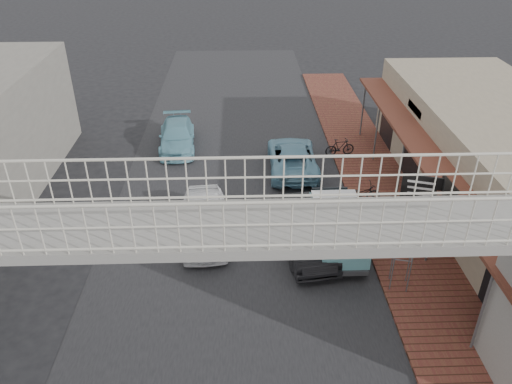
{
  "coord_description": "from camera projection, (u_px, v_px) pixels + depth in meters",
  "views": [
    {
      "loc": [
        0.35,
        -12.89,
        11.27
      ],
      "look_at": [
        0.9,
        3.13,
        1.8
      ],
      "focal_mm": 35.0,
      "sensor_mm": 36.0,
      "label": 1
    }
  ],
  "objects": [
    {
      "name": "road_strip",
      "position": [
        233.0,
        285.0,
        16.81
      ],
      "size": [
        10.0,
        60.0,
        0.01
      ],
      "primitive_type": "cube",
      "color": "black",
      "rests_on": "ground"
    },
    {
      "name": "angkot_curb",
      "position": [
        292.0,
        157.0,
        23.68
      ],
      "size": [
        2.22,
        4.77,
        1.32
      ],
      "primitive_type": "imported",
      "rotation": [
        0.0,
        0.0,
        3.14
      ],
      "color": "#6EA6BF",
      "rests_on": "ground"
    },
    {
      "name": "shophouse_row",
      "position": [
        511.0,
        172.0,
        19.56
      ],
      "size": [
        7.2,
        18.0,
        4.0
      ],
      "color": "gray",
      "rests_on": "ground"
    },
    {
      "name": "white_hatchback",
      "position": [
        204.0,
        220.0,
        18.9
      ],
      "size": [
        2.05,
        4.48,
        1.49
      ],
      "primitive_type": "imported",
      "rotation": [
        0.0,
        0.0,
        0.07
      ],
      "color": "white",
      "rests_on": "ground"
    },
    {
      "name": "footbridge",
      "position": [
        228.0,
        296.0,
        11.76
      ],
      "size": [
        16.4,
        2.4,
        6.34
      ],
      "color": "gray",
      "rests_on": "ground"
    },
    {
      "name": "motorcycle_far",
      "position": [
        340.0,
        147.0,
        24.85
      ],
      "size": [
        1.56,
        0.69,
        0.91
      ],
      "primitive_type": "imported",
      "rotation": [
        0.0,
        0.0,
        1.75
      ],
      "color": "black",
      "rests_on": "sidewalk"
    },
    {
      "name": "dark_sedan",
      "position": [
        304.0,
        231.0,
        18.28
      ],
      "size": [
        2.18,
        4.69,
        1.49
      ],
      "primitive_type": "imported",
      "rotation": [
        0.0,
        0.0,
        0.14
      ],
      "color": "black",
      "rests_on": "ground"
    },
    {
      "name": "angkot_van",
      "position": [
        338.0,
        225.0,
        17.89
      ],
      "size": [
        1.75,
        3.75,
        1.83
      ],
      "rotation": [
        0.0,
        0.0,
        0.01
      ],
      "color": "black",
      "rests_on": "ground"
    },
    {
      "name": "angkot_far",
      "position": [
        177.0,
        136.0,
        25.83
      ],
      "size": [
        2.11,
        4.47,
        1.26
      ],
      "primitive_type": "imported",
      "rotation": [
        0.0,
        0.0,
        0.08
      ],
      "color": "#6EACBE",
      "rests_on": "ground"
    },
    {
      "name": "motorcycle_near",
      "position": [
        360.0,
        194.0,
        20.85
      ],
      "size": [
        1.92,
        0.93,
        0.97
      ],
      "primitive_type": "imported",
      "rotation": [
        0.0,
        0.0,
        1.73
      ],
      "color": "black",
      "rests_on": "sidewalk"
    },
    {
      "name": "street_clock",
      "position": [
        409.0,
        223.0,
        15.42
      ],
      "size": [
        0.77,
        0.7,
        3.0
      ],
      "rotation": [
        0.0,
        0.0,
        -0.25
      ],
      "color": "#59595B",
      "rests_on": "sidewalk"
    },
    {
      "name": "ground",
      "position": [
        233.0,
        285.0,
        16.82
      ],
      "size": [
        120.0,
        120.0,
        0.0
      ],
      "primitive_type": "plane",
      "color": "black",
      "rests_on": "ground"
    },
    {
      "name": "sidewalk",
      "position": [
        399.0,
        230.0,
        19.56
      ],
      "size": [
        3.0,
        40.0,
        0.1
      ],
      "primitive_type": "cube",
      "color": "brown",
      "rests_on": "ground"
    },
    {
      "name": "arrow_sign",
      "position": [
        448.0,
        194.0,
        16.42
      ],
      "size": [
        2.07,
        1.38,
        3.42
      ],
      "rotation": [
        0.0,
        0.0,
        -0.3
      ],
      "color": "#59595B",
      "rests_on": "sidewalk"
    }
  ]
}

